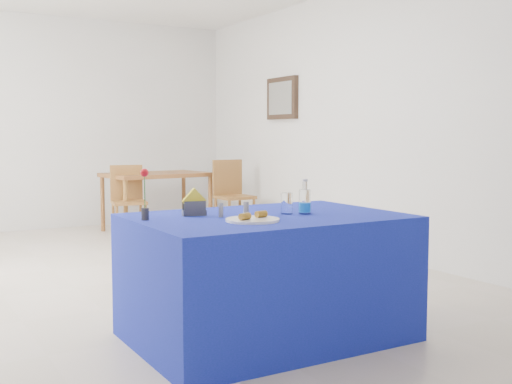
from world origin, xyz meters
The scene contains 16 objects.
floor centered at (0.00, 0.00, 0.00)m, with size 7.00×7.00×0.00m, color beige.
room_shell centered at (0.00, 0.00, 1.75)m, with size 7.00×7.00×7.00m.
picture_frame centered at (2.47, 1.60, 1.70)m, with size 0.06×0.64×0.52m, color black.
picture_art centered at (2.44, 1.60, 1.70)m, with size 0.02×0.52×0.40m, color #998C66.
plate centered at (-0.07, -2.08, 0.77)m, with size 0.31×0.31×0.01m, color white.
drinking_glass centered at (0.28, -1.90, 0.82)m, with size 0.07×0.07×0.13m, color white.
salt_shaker centered at (-0.15, -1.84, 0.80)m, with size 0.03×0.03×0.09m, color slate.
pepper_shaker centered at (0.01, -1.87, 0.80)m, with size 0.03×0.03×0.09m, color slate.
blue_table centered at (0.14, -1.89, 0.38)m, with size 1.60×1.10×0.76m.
water_bottle centered at (0.38, -1.95, 0.83)m, with size 0.07×0.07×0.21m.
napkin_holder centered at (-0.26, -1.69, 0.81)m, with size 0.16×0.08×0.17m.
rose_vase centered at (-0.58, -1.74, 0.90)m, with size 0.05×0.05×0.30m.
oak_table centered at (1.19, 2.62, 0.68)m, with size 1.36×0.95×0.76m.
chair_bg_left centered at (0.69, 2.29, 0.51)m, with size 0.46×0.46×0.88m.
chair_bg_right centered at (1.96, 2.01, 0.54)m, with size 0.43×0.43×0.93m.
banana_pieces centered at (-0.07, -2.09, 0.79)m, with size 0.21×0.10×0.04m.
Camera 1 is at (-1.86, -5.20, 1.25)m, focal length 45.00 mm.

